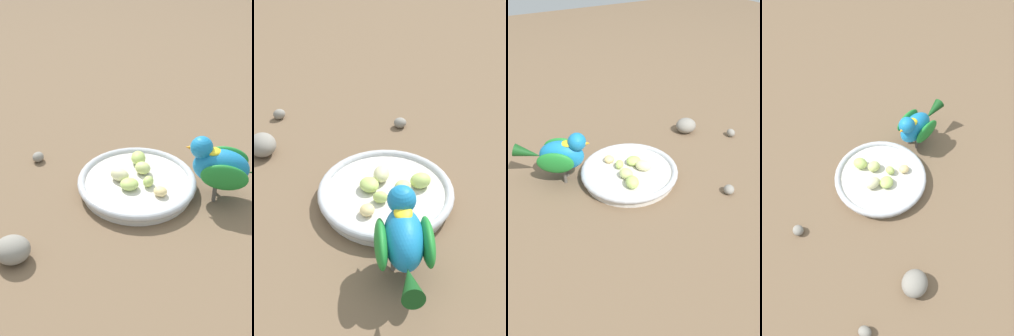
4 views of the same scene
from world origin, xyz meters
TOP-DOWN VIEW (x-y plane):
  - ground_plane at (0.00, 0.00)m, footprint 4.00×4.00m
  - feeding_bowl at (-0.03, 0.02)m, footprint 0.24×0.24m
  - apple_piece_0 at (-0.01, 0.05)m, footprint 0.05×0.05m
  - apple_piece_1 at (-0.09, -0.01)m, footprint 0.04×0.04m
  - apple_piece_2 at (-0.05, 0.04)m, footprint 0.04×0.05m
  - apple_piece_3 at (-0.05, 0.00)m, footprint 0.03×0.03m
  - apple_piece_4 at (-0.01, -0.01)m, footprint 0.04×0.04m
  - apple_piece_5 at (0.03, -0.01)m, footprint 0.04×0.04m
  - parrot at (-0.11, -0.13)m, footprint 0.13×0.17m
  - rock_large at (-0.14, 0.28)m, footprint 0.07×0.07m
  - pebble_0 at (-0.06, 0.38)m, footprint 0.03×0.03m
  - pebble_1 at (0.14, 0.19)m, footprint 0.04×0.04m

SIDE VIEW (x-z plane):
  - ground_plane at x=0.00m, z-range 0.00..0.00m
  - pebble_1 at x=0.14m, z-range 0.00..0.02m
  - pebble_0 at x=-0.06m, z-range 0.00..0.02m
  - feeding_bowl at x=-0.03m, z-range 0.00..0.03m
  - rock_large at x=-0.14m, z-range 0.00..0.04m
  - apple_piece_1 at x=-0.09m, z-range 0.02..0.04m
  - apple_piece_2 at x=-0.05m, z-range 0.02..0.04m
  - apple_piece_3 at x=-0.05m, z-range 0.02..0.04m
  - apple_piece_4 at x=-0.01m, z-range 0.02..0.05m
  - apple_piece_0 at x=-0.01m, z-range 0.02..0.05m
  - apple_piece_5 at x=0.03m, z-range 0.02..0.05m
  - parrot at x=-0.11m, z-range 0.01..0.14m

